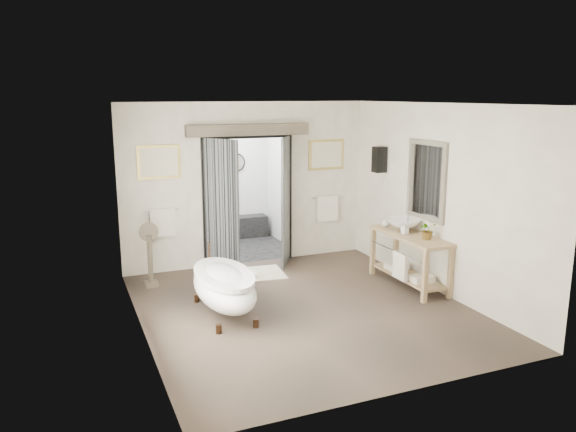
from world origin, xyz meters
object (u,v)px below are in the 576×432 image
object	(u,v)px
basin	(404,225)
clawfoot_tub	(224,286)
rug	(248,274)
vanity	(409,256)

from	to	relation	value
basin	clawfoot_tub	bearing A→B (deg)	-175.77
clawfoot_tub	rug	distance (m)	1.81
clawfoot_tub	rug	world-z (taller)	clawfoot_tub
basin	rug	bearing A→B (deg)	150.18
clawfoot_tub	vanity	world-z (taller)	vanity
clawfoot_tub	vanity	bearing A→B (deg)	0.48
clawfoot_tub	basin	world-z (taller)	basin
rug	basin	xyz separation A→B (m)	(2.27, -1.23, 0.94)
clawfoot_tub	vanity	size ratio (longest dim) A/B	1.07
vanity	rug	size ratio (longest dim) A/B	1.33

